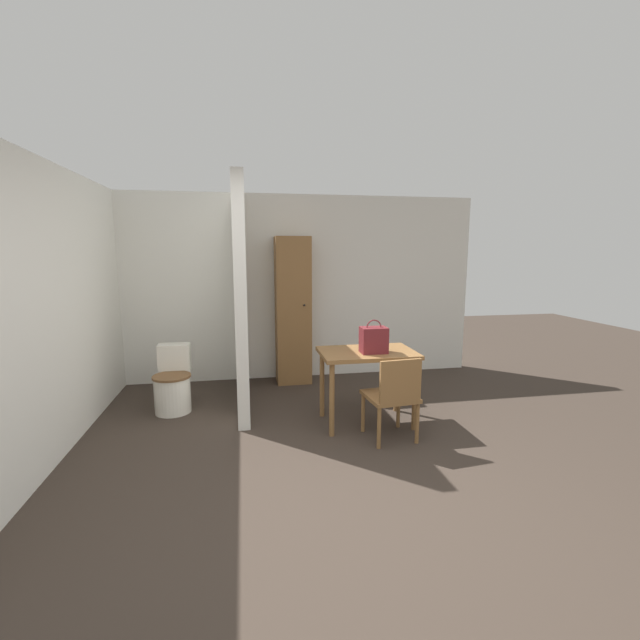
% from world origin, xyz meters
% --- Properties ---
extents(ground_plane, '(16.00, 16.00, 0.00)m').
position_xyz_m(ground_plane, '(0.00, 0.00, 0.00)').
color(ground_plane, '#382D26').
extents(wall_back, '(5.30, 0.12, 2.50)m').
position_xyz_m(wall_back, '(0.00, 3.32, 1.25)').
color(wall_back, silver).
rests_on(wall_back, ground_plane).
extents(wall_left, '(0.12, 4.26, 2.50)m').
position_xyz_m(wall_left, '(-2.21, 1.63, 1.25)').
color(wall_left, silver).
rests_on(wall_left, ground_plane).
extents(partition_wall, '(0.12, 1.75, 2.50)m').
position_xyz_m(partition_wall, '(-0.62, 2.39, 1.25)').
color(partition_wall, silver).
rests_on(partition_wall, ground_plane).
extents(dining_table, '(0.95, 0.63, 0.76)m').
position_xyz_m(dining_table, '(0.62, 1.49, 0.65)').
color(dining_table, brown).
rests_on(dining_table, ground_plane).
extents(wooden_chair, '(0.48, 0.48, 0.81)m').
position_xyz_m(wooden_chair, '(0.74, 1.04, 0.44)').
color(wooden_chair, brown).
rests_on(wooden_chair, ground_plane).
extents(toilet, '(0.41, 0.56, 0.71)m').
position_xyz_m(toilet, '(-1.39, 2.21, 0.29)').
color(toilet, silver).
rests_on(toilet, ground_plane).
extents(handbag, '(0.26, 0.18, 0.33)m').
position_xyz_m(handbag, '(0.66, 1.41, 0.89)').
color(handbag, maroon).
rests_on(handbag, dining_table).
extents(wooden_cabinet, '(0.45, 0.42, 1.94)m').
position_xyz_m(wooden_cabinet, '(0.05, 3.05, 0.97)').
color(wooden_cabinet, brown).
rests_on(wooden_cabinet, ground_plane).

